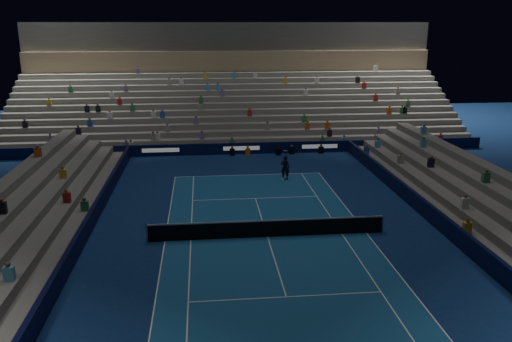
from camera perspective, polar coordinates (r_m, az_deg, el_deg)
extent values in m
plane|color=navy|center=(28.17, 1.27, -7.28)|extent=(90.00, 90.00, 0.00)
cube|color=navy|center=(28.17, 1.27, -7.27)|extent=(10.97, 23.77, 0.01)
cube|color=black|center=(45.55, -1.63, 2.51)|extent=(44.00, 0.25, 1.00)
cube|color=black|center=(30.67, 19.65, -5.26)|extent=(0.25, 37.00, 1.00)
cube|color=black|center=(28.51, -18.59, -6.78)|extent=(0.25, 37.00, 1.00)
cube|color=slate|center=(46.58, -1.72, 2.49)|extent=(44.00, 1.00, 0.50)
cube|color=slate|center=(47.49, -1.81, 3.07)|extent=(44.00, 1.00, 1.00)
cube|color=slate|center=(48.41, -1.90, 3.62)|extent=(44.00, 1.00, 1.50)
cube|color=slate|center=(49.33, -1.99, 4.15)|extent=(44.00, 1.00, 2.00)
cube|color=slate|center=(50.26, -2.07, 4.66)|extent=(44.00, 1.00, 2.50)
cube|color=slate|center=(51.19, -2.15, 5.16)|extent=(44.00, 1.00, 3.00)
cube|color=slate|center=(52.12, -2.23, 5.63)|extent=(44.00, 1.00, 3.50)
cube|color=slate|center=(53.06, -2.31, 6.09)|extent=(44.00, 1.00, 4.00)
cube|color=slate|center=(54.00, -2.38, 6.53)|extent=(44.00, 1.00, 4.50)
cube|color=slate|center=(54.95, -2.45, 6.96)|extent=(44.00, 1.00, 5.00)
cube|color=slate|center=(55.90, -2.52, 7.37)|extent=(44.00, 1.00, 5.50)
cube|color=slate|center=(56.85, -2.58, 7.77)|extent=(44.00, 1.00, 6.00)
cube|color=#967F5D|center=(57.50, -2.70, 11.98)|extent=(44.00, 0.60, 2.20)
cube|color=#424240|center=(58.77, -2.82, 14.60)|extent=(44.00, 2.40, 3.00)
cube|color=slate|center=(31.11, 20.94, -5.59)|extent=(1.00, 37.00, 0.50)
cube|color=slate|center=(31.48, 22.62, -5.03)|extent=(1.00, 37.00, 1.00)
cube|color=slate|center=(31.88, 24.25, -4.48)|extent=(1.00, 37.00, 1.50)
cube|color=slate|center=(32.31, 25.84, -3.95)|extent=(1.00, 37.00, 2.00)
cube|color=slate|center=(28.80, -20.11, -7.24)|extent=(1.00, 37.00, 0.50)
cube|color=slate|center=(28.97, -22.09, -6.78)|extent=(1.00, 37.00, 1.00)
cube|color=slate|center=(29.18, -24.03, -6.31)|extent=(1.00, 37.00, 1.50)
cube|color=slate|center=(29.42, -25.95, -5.84)|extent=(1.00, 37.00, 2.00)
cylinder|color=#B2B2B7|center=(27.94, -11.95, -6.63)|extent=(0.10, 0.10, 1.10)
cylinder|color=#B2B2B7|center=(29.41, 13.81, -5.58)|extent=(0.10, 0.10, 1.10)
cube|color=black|center=(28.00, 1.28, -6.43)|extent=(12.80, 0.03, 0.90)
cube|color=white|center=(27.81, 1.29, -5.50)|extent=(12.80, 0.04, 0.08)
imported|color=black|center=(38.01, 3.23, 0.37)|extent=(0.75, 0.59, 1.81)
cube|color=black|center=(45.40, 2.48, 2.18)|extent=(0.55, 0.62, 0.58)
cylinder|color=black|center=(44.94, 2.56, 2.26)|extent=(0.24, 0.38, 0.16)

